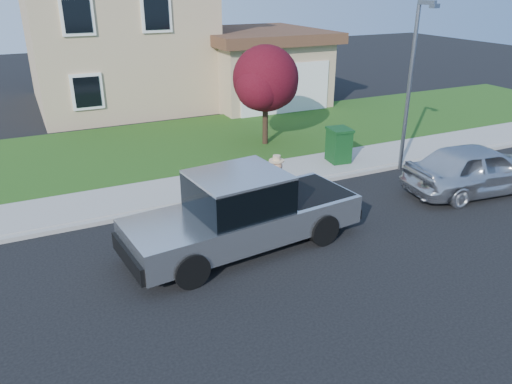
% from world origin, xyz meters
% --- Properties ---
extents(ground, '(80.00, 80.00, 0.00)m').
position_xyz_m(ground, '(0.00, 0.00, 0.00)').
color(ground, black).
rests_on(ground, ground).
extents(curb, '(40.00, 0.20, 0.12)m').
position_xyz_m(curb, '(1.00, 2.90, 0.06)').
color(curb, gray).
rests_on(curb, ground).
extents(sidewalk, '(40.00, 2.00, 0.15)m').
position_xyz_m(sidewalk, '(1.00, 4.00, 0.07)').
color(sidewalk, gray).
rests_on(sidewalk, ground).
extents(lawn, '(40.00, 7.00, 0.10)m').
position_xyz_m(lawn, '(1.00, 8.50, 0.05)').
color(lawn, '#194413').
rests_on(lawn, ground).
extents(house, '(14.00, 11.30, 6.85)m').
position_xyz_m(house, '(1.31, 16.38, 3.17)').
color(house, tan).
rests_on(house, ground).
extents(pickup_truck, '(5.94, 2.56, 1.89)m').
position_xyz_m(pickup_truck, '(-0.53, 0.18, 0.88)').
color(pickup_truck, black).
rests_on(pickup_truck, ground).
extents(woman, '(0.61, 0.45, 1.69)m').
position_xyz_m(woman, '(1.03, 1.47, 0.80)').
color(woman, tan).
rests_on(woman, ground).
extents(sedan, '(4.64, 2.28, 1.52)m').
position_xyz_m(sedan, '(7.14, 0.21, 0.76)').
color(sedan, silver).
rests_on(sedan, ground).
extents(ornamental_tree, '(2.70, 2.44, 3.71)m').
position_xyz_m(ornamental_tree, '(3.52, 7.06, 2.47)').
color(ornamental_tree, black).
rests_on(ornamental_tree, lawn).
extents(trash_bin, '(0.81, 0.91, 1.17)m').
position_xyz_m(trash_bin, '(4.77, 3.99, 0.74)').
color(trash_bin, '#103C16').
rests_on(trash_bin, sidewalk).
extents(street_lamp, '(0.32, 0.71, 5.38)m').
position_xyz_m(street_lamp, '(6.46, 2.69, 3.07)').
color(street_lamp, slate).
rests_on(street_lamp, ground).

